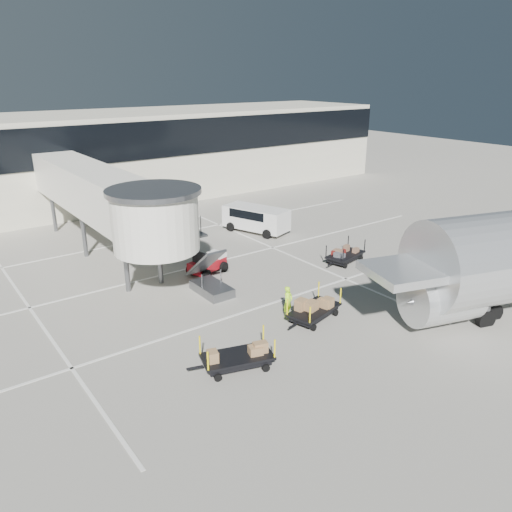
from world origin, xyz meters
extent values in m
plane|color=#A29D91|center=(0.00, 0.00, 0.00)|extent=(140.00, 140.00, 0.00)
cube|color=silver|center=(0.00, 2.00, 0.01)|extent=(40.00, 0.15, 0.02)
cube|color=silver|center=(0.00, 9.00, 0.01)|extent=(40.00, 0.15, 0.02)
cube|color=silver|center=(0.00, 16.00, 0.01)|extent=(40.00, 0.15, 0.02)
cube|color=silver|center=(6.00, 10.00, 0.01)|extent=(0.15, 30.00, 0.02)
cube|color=silver|center=(-10.00, 10.00, 0.01)|extent=(0.15, 30.00, 0.02)
cube|color=beige|center=(0.00, 30.00, 4.00)|extent=(64.00, 12.00, 8.00)
cube|color=black|center=(0.00, 23.95, 6.00)|extent=(64.00, 0.12, 3.20)
cube|color=white|center=(-4.00, 15.00, 4.30)|extent=(3.00, 18.00, 2.80)
cylinder|color=white|center=(-4.00, 6.00, 4.30)|extent=(4.40, 4.40, 3.00)
cylinder|color=slate|center=(-4.00, 6.00, 5.90)|extent=(4.80, 4.80, 0.25)
cylinder|color=slate|center=(-5.00, 8.00, 1.45)|extent=(0.28, 0.28, 2.90)
cylinder|color=slate|center=(-3.00, 8.00, 1.45)|extent=(0.28, 0.28, 2.90)
cylinder|color=slate|center=(-5.00, 15.00, 1.45)|extent=(0.28, 0.28, 2.90)
cylinder|color=slate|center=(-3.00, 15.00, 1.45)|extent=(0.28, 0.28, 2.90)
cylinder|color=slate|center=(-5.00, 22.00, 1.45)|extent=(0.28, 0.28, 2.90)
cylinder|color=slate|center=(-3.00, 22.00, 1.45)|extent=(0.28, 0.28, 2.90)
cube|color=slate|center=(-1.40, 5.00, 0.25)|extent=(1.40, 2.60, 0.50)
cube|color=slate|center=(-1.40, 5.60, 1.60)|extent=(1.20, 2.60, 2.06)
cube|color=slate|center=(-1.40, 7.00, 2.85)|extent=(1.40, 1.20, 0.12)
cube|color=maroon|center=(-0.07, 7.69, 0.54)|extent=(2.55, 1.70, 0.58)
cube|color=white|center=(0.78, 7.92, 0.93)|extent=(0.94, 1.21, 0.34)
cube|color=black|center=(-0.73, 7.51, 1.12)|extent=(0.37, 0.97, 0.88)
cylinder|color=black|center=(-0.65, 6.87, 0.31)|extent=(0.67, 0.40, 0.62)
cylinder|color=black|center=(-0.99, 8.09, 0.31)|extent=(0.67, 0.40, 0.62)
cylinder|color=black|center=(0.85, 7.28, 0.31)|extent=(0.67, 0.40, 0.62)
cylinder|color=black|center=(0.52, 8.50, 0.31)|extent=(0.67, 0.40, 0.62)
cube|color=black|center=(8.04, 4.05, 0.50)|extent=(2.97, 1.93, 0.11)
cube|color=black|center=(8.04, 4.05, 0.34)|extent=(2.66, 1.67, 0.23)
cube|color=black|center=(6.39, 3.68, 0.37)|extent=(0.64, 0.21, 0.07)
cylinder|color=black|center=(7.23, 3.24, 0.16)|extent=(0.33, 0.19, 0.31)
cylinder|color=black|center=(6.96, 4.44, 0.16)|extent=(0.33, 0.19, 0.31)
cylinder|color=black|center=(9.11, 3.65, 0.16)|extent=(0.33, 0.19, 0.31)
cylinder|color=black|center=(8.84, 4.86, 0.16)|extent=(0.33, 0.19, 0.31)
cylinder|color=black|center=(6.89, 3.16, 0.91)|extent=(0.06, 0.06, 0.82)
cylinder|color=black|center=(6.62, 4.36, 0.91)|extent=(0.06, 0.06, 0.82)
cylinder|color=black|center=(9.45, 3.73, 0.91)|extent=(0.06, 0.06, 0.82)
cylinder|color=black|center=(9.18, 4.93, 0.91)|extent=(0.06, 0.06, 0.82)
cube|color=#815D46|center=(7.83, 4.41, 0.74)|extent=(0.44, 0.38, 0.36)
cube|color=#151842|center=(8.52, 3.82, 0.74)|extent=(0.50, 0.45, 0.37)
cube|color=#505055|center=(7.90, 3.84, 0.69)|extent=(0.41, 0.38, 0.26)
cube|color=#151842|center=(8.67, 3.77, 0.71)|extent=(0.54, 0.38, 0.30)
cube|color=#815D46|center=(7.25, 4.10, 0.74)|extent=(0.43, 0.41, 0.36)
cube|color=#815D46|center=(8.52, 4.37, 0.74)|extent=(0.40, 0.30, 0.36)
cube|color=#815D46|center=(7.26, 3.78, 0.68)|extent=(0.42, 0.31, 0.24)
cube|color=maroon|center=(7.35, 3.55, 0.68)|extent=(0.52, 0.43, 0.25)
cube|color=#505055|center=(7.96, 3.62, 0.68)|extent=(0.47, 0.36, 0.24)
cube|color=black|center=(1.01, -0.66, 0.52)|extent=(3.12, 2.09, 0.11)
cube|color=black|center=(1.01, -0.66, 0.35)|extent=(2.79, 1.81, 0.24)
cube|color=black|center=(-0.70, -1.09, 0.38)|extent=(0.67, 0.24, 0.08)
cylinder|color=black|center=(0.20, -1.53, 0.16)|extent=(0.35, 0.21, 0.32)
cylinder|color=black|center=(-0.12, -0.28, 0.16)|extent=(0.35, 0.21, 0.32)
cylinder|color=black|center=(2.14, -1.03, 0.16)|extent=(0.35, 0.21, 0.32)
cylinder|color=black|center=(1.82, 0.21, 0.16)|extent=(0.35, 0.21, 0.32)
cylinder|color=yellow|center=(-0.16, -1.62, 0.95)|extent=(0.07, 0.07, 0.86)
cylinder|color=yellow|center=(-0.48, -0.37, 0.95)|extent=(0.07, 0.07, 0.86)
cylinder|color=yellow|center=(2.50, -0.94, 0.95)|extent=(0.07, 0.07, 0.86)
cylinder|color=yellow|center=(2.18, 0.30, 0.95)|extent=(0.07, 0.07, 0.86)
cube|color=#A57A4F|center=(1.95, -0.15, 0.82)|extent=(0.70, 0.59, 0.47)
cube|color=#A57A4F|center=(1.19, -0.36, 0.77)|extent=(0.50, 0.46, 0.38)
cube|color=#A57A4F|center=(1.22, -0.26, 0.83)|extent=(0.70, 0.58, 0.49)
cube|color=#A57A4F|center=(1.08, -0.34, 0.78)|extent=(0.65, 0.56, 0.40)
cube|color=#A57A4F|center=(1.45, -0.68, 0.78)|extent=(0.58, 0.46, 0.40)
cube|color=#A57A4F|center=(1.88, -0.26, 0.75)|extent=(0.60, 0.55, 0.34)
cube|color=#A57A4F|center=(1.55, -0.34, 0.82)|extent=(0.51, 0.49, 0.47)
cube|color=#A57A4F|center=(1.06, -0.89, 0.83)|extent=(0.54, 0.58, 0.50)
cube|color=black|center=(-4.48, -1.99, 0.53)|extent=(3.18, 2.21, 0.12)
cube|color=black|center=(-4.48, -1.99, 0.36)|extent=(2.84, 1.92, 0.24)
cube|color=black|center=(-6.18, -1.48, 0.38)|extent=(0.67, 0.27, 0.08)
cylinder|color=black|center=(-5.63, -2.33, 0.16)|extent=(0.35, 0.22, 0.33)
cylinder|color=black|center=(-5.26, -1.08, 0.16)|extent=(0.35, 0.22, 0.33)
cylinder|color=black|center=(-3.69, -2.90, 0.16)|extent=(0.35, 0.22, 0.33)
cylinder|color=black|center=(-3.32, -1.66, 0.16)|extent=(0.35, 0.22, 0.33)
cylinder|color=yellow|center=(-5.99, -2.22, 0.96)|extent=(0.07, 0.07, 0.87)
cylinder|color=yellow|center=(-5.62, -0.97, 0.96)|extent=(0.07, 0.07, 0.87)
cylinder|color=yellow|center=(-3.33, -3.01, 0.96)|extent=(0.07, 0.07, 0.87)
cylinder|color=yellow|center=(-2.96, -1.76, 0.96)|extent=(0.07, 0.07, 0.87)
cube|color=#A57A4F|center=(-4.14, -2.05, 0.85)|extent=(0.65, 0.50, 0.52)
cube|color=#A57A4F|center=(-4.04, -1.89, 0.85)|extent=(0.63, 0.58, 0.52)
cube|color=#A57A4F|center=(-4.97, -1.48, 0.77)|extent=(0.50, 0.51, 0.37)
cube|color=#A57A4F|center=(-4.39, -2.43, 0.83)|extent=(0.54, 0.51, 0.48)
imported|color=#AEFC1A|center=(0.20, 0.39, 0.79)|extent=(0.65, 0.51, 1.58)
cube|color=white|center=(7.32, 12.73, 1.09)|extent=(3.56, 5.38, 1.61)
cube|color=white|center=(6.58, 14.84, 0.78)|extent=(2.01, 1.18, 0.94)
cube|color=black|center=(7.25, 12.93, 1.51)|extent=(2.97, 3.62, 0.64)
cylinder|color=black|center=(6.94, 10.84, 0.35)|extent=(0.47, 0.75, 0.71)
cylinder|color=black|center=(8.81, 11.49, 0.35)|extent=(0.47, 0.75, 0.71)
cylinder|color=black|center=(5.84, 13.98, 0.35)|extent=(0.47, 0.75, 0.71)
cylinder|color=black|center=(7.71, 14.63, 0.35)|extent=(0.47, 0.75, 0.71)
cube|color=silver|center=(6.60, -5.37, 3.25)|extent=(11.24, 6.07, 0.38)
cylinder|color=silver|center=(5.04, -4.89, 1.68)|extent=(3.84, 3.33, 2.49)
cube|color=silver|center=(5.04, -4.89, 2.65)|extent=(0.91, 0.51, 1.19)
cylinder|color=slate|center=(8.15, -5.84, 0.60)|extent=(0.32, 0.32, 1.19)
cylinder|color=black|center=(8.15, -5.84, 0.32)|extent=(1.03, 0.62, 0.97)
cylinder|color=slate|center=(7.20, -6.00, 0.87)|extent=(0.30, 0.30, 1.73)
cylinder|color=black|center=(7.20, -6.00, 0.32)|extent=(1.03, 0.62, 0.97)
camera|label=1|loc=(-14.35, -16.71, 11.40)|focal=35.00mm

